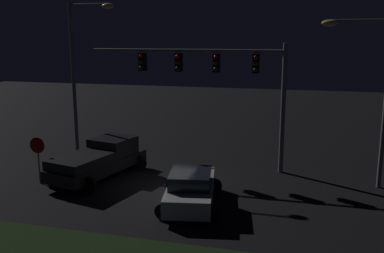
% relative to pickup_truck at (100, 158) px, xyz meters
% --- Properties ---
extents(ground_plane, '(80.00, 80.00, 0.00)m').
position_rel_pickup_truck_xyz_m(ground_plane, '(3.40, -0.22, -1.00)').
color(ground_plane, black).
extents(pickup_truck, '(3.69, 5.71, 1.80)m').
position_rel_pickup_truck_xyz_m(pickup_truck, '(0.00, 0.00, 0.00)').
color(pickup_truck, black).
rests_on(pickup_truck, ground_plane).
extents(car_sedan, '(2.97, 4.65, 1.51)m').
position_rel_pickup_truck_xyz_m(car_sedan, '(5.23, -2.39, -0.26)').
color(car_sedan, '#B7B7BC').
rests_on(car_sedan, ground_plane).
extents(traffic_signal_gantry, '(10.32, 0.56, 6.50)m').
position_rel_pickup_truck_xyz_m(traffic_signal_gantry, '(5.13, 3.13, 4.03)').
color(traffic_signal_gantry, slate).
rests_on(traffic_signal_gantry, ground_plane).
extents(street_lamp_left, '(2.70, 0.44, 8.63)m').
position_rel_pickup_truck_xyz_m(street_lamp_left, '(-2.45, 3.00, 4.40)').
color(street_lamp_left, slate).
rests_on(street_lamp_left, ground_plane).
extents(street_lamp_right, '(3.04, 0.44, 7.63)m').
position_rel_pickup_truck_xyz_m(street_lamp_right, '(12.34, 1.96, 3.89)').
color(street_lamp_right, slate).
rests_on(street_lamp_right, ground_plane).
extents(stop_sign, '(0.76, 0.08, 2.23)m').
position_rel_pickup_truck_xyz_m(stop_sign, '(-2.38, -1.56, 0.56)').
color(stop_sign, slate).
rests_on(stop_sign, ground_plane).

